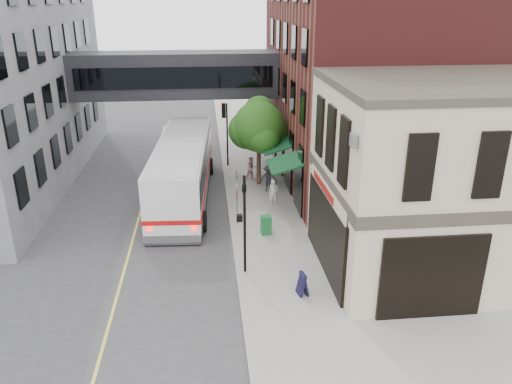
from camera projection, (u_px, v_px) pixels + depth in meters
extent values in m
plane|color=#38383A|center=(239.00, 300.00, 20.27)|extent=(120.00, 120.00, 0.00)
cube|color=gray|center=(254.00, 180.00, 33.40)|extent=(4.00, 60.00, 0.15)
cube|color=#C4AC96|center=(443.00, 181.00, 21.50)|extent=(10.00, 8.00, 8.15)
cube|color=#38332B|center=(443.00, 180.00, 21.47)|extent=(10.12, 8.12, 0.50)
cube|color=#38332B|center=(457.00, 82.00, 19.95)|extent=(10.12, 8.12, 0.30)
cube|color=black|center=(325.00, 233.00, 21.82)|extent=(0.14, 6.40, 3.40)
cube|color=black|center=(324.00, 233.00, 21.82)|extent=(0.04, 5.90, 3.00)
cube|color=maroon|center=(323.00, 187.00, 21.66)|extent=(0.03, 3.60, 0.32)
cube|color=#571E1B|center=(374.00, 71.00, 32.56)|extent=(12.00, 18.00, 14.00)
cube|color=#0C361C|center=(272.00, 138.00, 32.21)|extent=(1.80, 13.00, 0.40)
cube|color=black|center=(176.00, 75.00, 34.28)|extent=(14.00, 3.00, 3.00)
cube|color=black|center=(175.00, 78.00, 32.84)|extent=(13.00, 0.08, 1.40)
cube|color=black|center=(177.00, 71.00, 35.71)|extent=(13.00, 0.08, 1.40)
cylinder|color=black|center=(245.00, 225.00, 21.28)|extent=(0.12, 0.12, 4.50)
cube|color=black|center=(239.00, 218.00, 21.13)|extent=(0.25, 0.22, 0.30)
imported|color=black|center=(244.00, 185.00, 20.61)|extent=(0.20, 0.16, 1.00)
cylinder|color=black|center=(227.00, 135.00, 35.17)|extent=(0.12, 0.12, 4.50)
cube|color=black|center=(224.00, 130.00, 35.02)|extent=(0.25, 0.22, 0.30)
cube|color=black|center=(224.00, 110.00, 34.51)|extent=(0.28, 0.28, 1.00)
sphere|color=#FF0C05|center=(221.00, 106.00, 34.37)|extent=(0.18, 0.18, 0.18)
cylinder|color=gray|center=(237.00, 198.00, 26.19)|extent=(0.08, 0.08, 3.00)
cube|color=white|center=(236.00, 185.00, 25.93)|extent=(0.03, 0.75, 0.22)
cube|color=#0C591E|center=(236.00, 175.00, 25.73)|extent=(0.03, 0.70, 0.18)
cube|color=#B20C0C|center=(237.00, 194.00, 26.11)|extent=(0.03, 0.30, 0.40)
cylinder|color=#382619|center=(259.00, 163.00, 31.95)|extent=(0.28, 0.28, 2.80)
sphere|color=#1B4312|center=(259.00, 127.00, 31.08)|extent=(3.20, 3.20, 3.20)
sphere|color=#1B4312|center=(270.00, 130.00, 31.76)|extent=(2.20, 2.20, 2.20)
sphere|color=#1B4312|center=(247.00, 130.00, 31.40)|extent=(2.40, 2.40, 2.40)
sphere|color=#1B4312|center=(259.00, 112.00, 31.35)|extent=(2.00, 2.00, 2.00)
cube|color=#D8CC4C|center=(142.00, 208.00, 29.05)|extent=(0.12, 40.00, 0.01)
cube|color=silver|center=(183.00, 169.00, 29.92)|extent=(3.59, 13.17, 3.28)
cube|color=black|center=(182.00, 160.00, 29.71)|extent=(3.65, 12.95, 1.19)
cube|color=#B20C0C|center=(184.00, 178.00, 30.13)|extent=(3.66, 13.19, 0.25)
cylinder|color=black|center=(149.00, 222.00, 25.91)|extent=(0.41, 1.15, 1.13)
cylinder|color=black|center=(203.00, 221.00, 26.03)|extent=(0.41, 1.15, 1.13)
cylinder|color=black|center=(169.00, 167.00, 34.34)|extent=(0.41, 1.15, 1.13)
cylinder|color=black|center=(210.00, 166.00, 34.46)|extent=(0.41, 1.15, 1.13)
imported|color=silver|center=(273.00, 192.00, 28.90)|extent=(0.57, 0.38, 1.53)
imported|color=pink|center=(252.00, 169.00, 32.87)|extent=(0.92, 0.82, 1.56)
imported|color=#21232A|center=(268.00, 178.00, 30.90)|extent=(1.19, 0.83, 1.69)
cube|color=#16612A|center=(266.00, 225.00, 25.40)|extent=(0.53, 0.48, 0.99)
cube|color=black|center=(303.00, 284.00, 20.21)|extent=(0.46, 0.61, 0.97)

